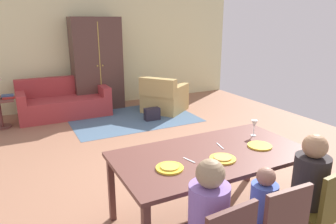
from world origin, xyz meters
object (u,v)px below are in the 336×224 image
at_px(dining_table, 211,159).
at_px(armoire, 97,64).
at_px(person_woman, 304,195).
at_px(plate_near_woman, 260,146).
at_px(armchair, 164,98).
at_px(plate_near_child, 223,159).
at_px(handbag, 152,114).
at_px(person_child, 259,220).
at_px(dining_chair_woman, 322,207).
at_px(wine_glass, 254,125).
at_px(couch, 64,102).
at_px(book_lower, 9,98).
at_px(book_upper, 8,95).
at_px(plate_near_man, 170,168).

height_order(dining_table, armoire, armoire).
bearing_deg(dining_table, person_woman, -52.82).
xyz_separation_m(dining_table, armoire, (0.12, 4.81, 0.35)).
height_order(plate_near_woman, armchair, armchair).
xyz_separation_m(plate_near_child, handbag, (0.86, 3.55, -0.64)).
xyz_separation_m(plate_near_woman, person_child, (-0.53, -0.61, -0.34)).
height_order(dining_chair_woman, armchair, dining_chair_woman).
bearing_deg(wine_glass, armoire, 97.16).
xyz_separation_m(person_child, couch, (-0.73, 5.24, -0.13)).
bearing_deg(book_lower, dining_chair_woman, -65.51).
xyz_separation_m(plate_near_child, book_upper, (-1.79, 4.49, -0.15)).
bearing_deg(armoire, dining_chair_woman, -85.74).
relative_size(wine_glass, armoire, 0.09).
bearing_deg(book_lower, person_child, -70.13).
xyz_separation_m(plate_near_man, person_woman, (1.07, -0.58, -0.26)).
xyz_separation_m(wine_glass, armoire, (-0.58, 4.63, 0.16)).
height_order(plate_near_woman, handbag, plate_near_woman).
distance_m(person_child, book_upper, 5.33).
bearing_deg(plate_near_man, dining_table, 12.64).
relative_size(person_woman, armoire, 0.53).
height_order(wine_glass, person_child, wine_glass).
bearing_deg(handbag, wine_glass, -92.81).
relative_size(dining_table, person_child, 2.10).
xyz_separation_m(plate_near_man, book_upper, (-1.26, 4.43, -0.15)).
bearing_deg(handbag, dining_chair_woman, -94.24).
xyz_separation_m(plate_near_man, dining_chair_woman, (1.08, -0.76, -0.28)).
relative_size(dining_table, book_lower, 8.84).
bearing_deg(plate_near_man, plate_near_child, -6.40).
xyz_separation_m(armchair, handbag, (-0.51, -0.47, -0.19)).
bearing_deg(book_lower, couch, 16.48).
bearing_deg(dining_chair_woman, plate_near_man, 144.93).
distance_m(plate_near_woman, armchair, 4.05).
height_order(person_child, couch, person_child).
bearing_deg(person_child, armoire, 88.78).
relative_size(plate_near_man, book_lower, 1.14).
relative_size(dining_table, plate_near_woman, 7.78).
bearing_deg(person_child, book_lower, 109.87).
distance_m(wine_glass, dining_chair_woman, 1.14).
height_order(plate_near_woman, dining_chair_woman, dining_chair_woman).
bearing_deg(plate_near_man, book_lower, 106.00).
distance_m(book_upper, handbag, 2.85).
bearing_deg(dining_chair_woman, book_upper, 114.27).
distance_m(person_child, person_woman, 0.54).
bearing_deg(person_woman, armoire, 94.29).
bearing_deg(plate_near_woman, dining_chair_woman, -89.47).
bearing_deg(dining_table, couch, 99.08).
bearing_deg(plate_near_man, armoire, 82.46).
height_order(wine_glass, armoire, armoire).
xyz_separation_m(wine_glass, person_woman, (-0.17, -0.88, -0.38)).
bearing_deg(person_child, person_woman, 0.54).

